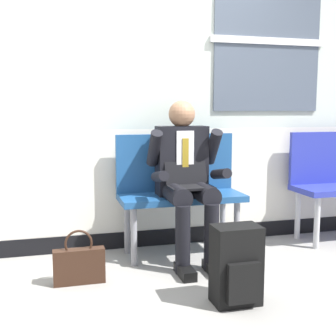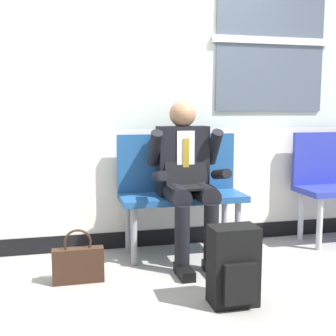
{
  "view_description": "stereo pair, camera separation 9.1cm",
  "coord_description": "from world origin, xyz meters",
  "px_view_note": "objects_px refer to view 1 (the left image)",
  "views": [
    {
      "loc": [
        -0.67,
        -3.05,
        1.18
      ],
      "look_at": [
        0.17,
        0.05,
        0.75
      ],
      "focal_mm": 46.49,
      "sensor_mm": 36.0,
      "label": 1
    },
    {
      "loc": [
        -0.58,
        -3.08,
        1.18
      ],
      "look_at": [
        0.17,
        0.05,
        0.75
      ],
      "focal_mm": 46.49,
      "sensor_mm": 36.0,
      "label": 2
    }
  ],
  "objects_px": {
    "bench_with_person": "(179,185)",
    "person_seated": "(186,176)",
    "handbag": "(79,265)",
    "backpack": "(237,266)"
  },
  "relations": [
    {
      "from": "bench_with_person",
      "to": "backpack",
      "type": "xyz_separation_m",
      "value": [
        0.06,
        -1.04,
        -0.33
      ]
    },
    {
      "from": "person_seated",
      "to": "backpack",
      "type": "relative_size",
      "value": 2.57
    },
    {
      "from": "person_seated",
      "to": "backpack",
      "type": "height_order",
      "value": "person_seated"
    },
    {
      "from": "bench_with_person",
      "to": "backpack",
      "type": "distance_m",
      "value": 1.09
    },
    {
      "from": "person_seated",
      "to": "handbag",
      "type": "bearing_deg",
      "value": -162.54
    },
    {
      "from": "bench_with_person",
      "to": "person_seated",
      "type": "height_order",
      "value": "person_seated"
    },
    {
      "from": "bench_with_person",
      "to": "person_seated",
      "type": "xyz_separation_m",
      "value": [
        -0.0,
        -0.2,
        0.11
      ]
    },
    {
      "from": "backpack",
      "to": "person_seated",
      "type": "bearing_deg",
      "value": 94.18
    },
    {
      "from": "handbag",
      "to": "bench_with_person",
      "type": "bearing_deg",
      "value": 29.05
    },
    {
      "from": "person_seated",
      "to": "backpack",
      "type": "bearing_deg",
      "value": -85.82
    }
  ]
}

